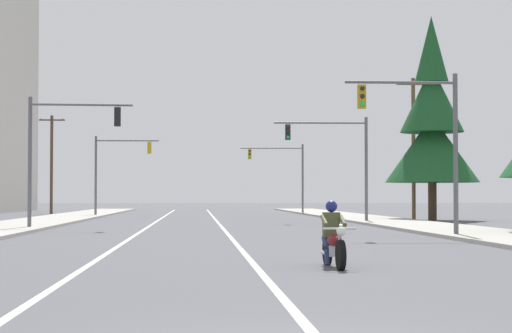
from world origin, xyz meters
TOP-DOWN VIEW (x-y plane):
  - lane_stripe_center at (0.20, 45.00)m, footprint 0.16×100.00m
  - lane_stripe_left at (-3.52, 45.00)m, footprint 0.16×100.00m
  - sidewalk_kerb_right at (10.17, 40.00)m, footprint 4.40×110.00m
  - sidewalk_kerb_left at (-10.17, 40.00)m, footprint 4.40×110.00m
  - motorcycle_with_rider at (1.87, 10.72)m, footprint 0.70×2.19m
  - traffic_signal_near_right at (7.48, 24.65)m, footprint 4.30×0.37m
  - traffic_signal_near_left at (-7.47, 33.88)m, footprint 4.84×0.47m
  - traffic_signal_mid_right at (7.26, 43.52)m, footprint 5.51×0.37m
  - traffic_signal_mid_left at (-7.40, 61.38)m, footprint 4.93×0.37m
  - traffic_signal_far_right at (6.76, 71.32)m, footprint 5.65×0.39m
  - utility_pole_right_far at (13.48, 50.92)m, footprint 2.28×0.26m
  - utility_pole_left_far at (-13.87, 72.13)m, footprint 2.27×0.26m
  - conifer_tree_right_verge_far at (13.96, 47.96)m, footprint 5.97×5.97m

SIDE VIEW (x-z plane):
  - lane_stripe_center at x=0.20m, z-range 0.00..0.01m
  - lane_stripe_left at x=-3.52m, z-range 0.00..0.01m
  - sidewalk_kerb_right at x=10.17m, z-range 0.00..0.14m
  - sidewalk_kerb_left at x=-10.17m, z-range 0.00..0.14m
  - motorcycle_with_rider at x=1.87m, z-range -0.14..1.32m
  - traffic_signal_near_right at x=7.48m, z-range 0.96..7.16m
  - traffic_signal_near_left at x=-7.47m, z-range 1.00..7.20m
  - traffic_signal_mid_left at x=-7.40m, z-range 1.00..7.20m
  - traffic_signal_mid_right at x=7.26m, z-range 1.04..7.24m
  - traffic_signal_far_right at x=6.76m, z-range 1.04..7.24m
  - utility_pole_left_far at x=-13.87m, z-range 0.22..8.93m
  - utility_pole_right_far at x=13.48m, z-range 0.22..9.73m
  - conifer_tree_right_verge_far at x=13.96m, z-range -0.55..12.60m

